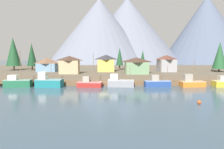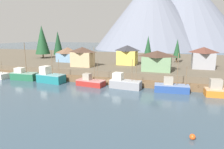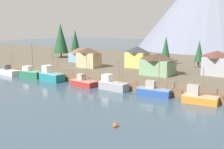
# 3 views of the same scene
# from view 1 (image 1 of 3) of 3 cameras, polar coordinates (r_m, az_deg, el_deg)

# --- Properties ---
(ground_plane) EXTENTS (400.00, 400.00, 1.00)m
(ground_plane) POSITION_cam_1_polar(r_m,az_deg,el_deg) (78.15, -1.68, -1.22)
(ground_plane) COLOR #384C5B
(dock) EXTENTS (80.00, 4.00, 1.60)m
(dock) POSITION_cam_1_polar(r_m,az_deg,el_deg) (60.17, -2.04, -2.38)
(dock) COLOR brown
(dock) RESTS_ON ground_plane
(shoreline_bank) EXTENTS (400.00, 56.00, 2.50)m
(shoreline_bank) POSITION_cam_1_polar(r_m,az_deg,el_deg) (89.90, -1.52, 0.83)
(shoreline_bank) COLOR brown
(shoreline_bank) RESTS_ON ground_plane
(mountain_west_peak) EXTENTS (92.28, 92.28, 58.11)m
(mountain_west_peak) POSITION_cam_1_polar(r_m,az_deg,el_deg) (188.67, -3.52, 11.90)
(mountain_west_peak) COLOR slate
(mountain_west_peak) RESTS_ON ground_plane
(mountain_central_peak) EXTENTS (106.23, 106.23, 63.87)m
(mountain_central_peak) POSITION_cam_1_polar(r_m,az_deg,el_deg) (209.56, 4.23, 12.08)
(mountain_central_peak) COLOR slate
(mountain_central_peak) RESTS_ON ground_plane
(mountain_east_peak) EXTENTS (83.37, 83.37, 63.06)m
(mountain_east_peak) POSITION_cam_1_polar(r_m,az_deg,el_deg) (217.50, 24.60, 11.24)
(mountain_east_peak) COLOR #4C566B
(mountain_east_peak) RESTS_ON ground_plane
(fishing_boat_green) EXTENTS (7.24, 3.07, 9.97)m
(fishing_boat_green) POSITION_cam_1_polar(r_m,az_deg,el_deg) (61.91, -24.79, -2.01)
(fishing_boat_green) COLOR #1E5B3D
(fishing_boat_green) RESTS_ON ground_plane
(fishing_boat_teal) EXTENTS (7.37, 3.75, 8.34)m
(fishing_boat_teal) POSITION_cam_1_polar(r_m,az_deg,el_deg) (58.55, -17.25, -1.96)
(fishing_boat_teal) COLOR #196B70
(fishing_boat_teal) RESTS_ON ground_plane
(fishing_boat_red) EXTENTS (6.98, 3.60, 9.27)m
(fishing_boat_red) POSITION_cam_1_polar(r_m,az_deg,el_deg) (56.50, -6.31, -2.51)
(fishing_boat_red) COLOR maroon
(fishing_boat_red) RESTS_ON ground_plane
(fishing_boat_grey) EXTENTS (7.29, 3.11, 6.80)m
(fishing_boat_grey) POSITION_cam_1_polar(r_m,az_deg,el_deg) (56.49, 2.19, -2.15)
(fishing_boat_grey) COLOR gray
(fishing_boat_grey) RESTS_ON ground_plane
(fishing_boat_blue) EXTENTS (7.27, 2.91, 8.39)m
(fishing_boat_blue) POSITION_cam_1_polar(r_m,az_deg,el_deg) (57.99, 12.40, -2.24)
(fishing_boat_blue) COLOR navy
(fishing_boat_blue) RESTS_ON ground_plane
(fishing_boat_orange) EXTENTS (6.73, 3.14, 7.02)m
(fishing_boat_orange) POSITION_cam_1_polar(r_m,az_deg,el_deg) (60.69, 21.25, -2.11)
(fishing_boat_orange) COLOR #CC6B1E
(fishing_boat_orange) RESTS_ON ground_plane
(house_yellow) EXTENTS (6.26, 5.18, 6.19)m
(house_yellow) POSITION_cam_1_polar(r_m,az_deg,el_deg) (75.61, -1.68, 3.23)
(house_yellow) COLOR gold
(house_yellow) RESTS_ON shoreline_bank
(house_green) EXTENTS (7.75, 6.63, 5.36)m
(house_green) POSITION_cam_1_polar(r_m,az_deg,el_deg) (68.09, 6.79, 2.54)
(house_green) COLOR #6B8E66
(house_green) RESTS_ON shoreline_bank
(house_grey) EXTENTS (6.11, 7.27, 6.06)m
(house_grey) POSITION_cam_1_polar(r_m,az_deg,el_deg) (78.66, 14.88, 3.08)
(house_grey) COLOR gray
(house_grey) RESTS_ON shoreline_bank
(house_blue) EXTENTS (7.18, 5.38, 5.08)m
(house_blue) POSITION_cam_1_polar(r_m,az_deg,el_deg) (79.17, -17.57, 2.67)
(house_blue) COLOR #6689A8
(house_blue) RESTS_ON shoreline_bank
(house_tan) EXTENTS (6.64, 4.46, 5.86)m
(house_tan) POSITION_cam_1_polar(r_m,az_deg,el_deg) (68.99, -11.78, 2.71)
(house_tan) COLOR tan
(house_tan) RESTS_ON shoreline_bank
(conifer_near_left) EXTENTS (4.87, 4.87, 10.87)m
(conifer_near_left) POSITION_cam_1_polar(r_m,az_deg,el_deg) (84.31, 27.76, 4.76)
(conifer_near_left) COLOR #4C3823
(conifer_near_left) RESTS_ON shoreline_bank
(conifer_near_right) EXTENTS (5.70, 5.70, 13.04)m
(conifer_near_right) POSITION_cam_1_polar(r_m,az_deg,el_deg) (90.46, -25.75, 5.75)
(conifer_near_right) COLOR #4C3823
(conifer_near_right) RESTS_ON shoreline_bank
(conifer_mid_left) EXTENTS (2.60, 2.60, 8.00)m
(conifer_mid_left) POSITION_cam_1_polar(r_m,az_deg,el_deg) (86.47, 8.52, 4.59)
(conifer_mid_left) COLOR #4C3823
(conifer_mid_left) RESTS_ON shoreline_bank
(conifer_mid_right) EXTENTS (3.81, 3.81, 10.69)m
(conifer_mid_right) POSITION_cam_1_polar(r_m,az_deg,el_deg) (87.76, -21.40, 5.17)
(conifer_mid_right) COLOR #4C3823
(conifer_mid_right) RESTS_ON shoreline_bank
(conifer_back_left) EXTENTS (2.81, 2.81, 9.03)m
(conifer_back_left) POSITION_cam_1_polar(r_m,az_deg,el_deg) (83.71, 2.14, 5.03)
(conifer_back_left) COLOR #4C3823
(conifer_back_left) RESTS_ON shoreline_bank
(channel_buoy) EXTENTS (0.70, 0.70, 0.70)m
(channel_buoy) POSITION_cam_1_polar(r_m,az_deg,el_deg) (40.59, 23.08, -7.09)
(channel_buoy) COLOR #E04C19
(channel_buoy) RESTS_ON ground_plane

